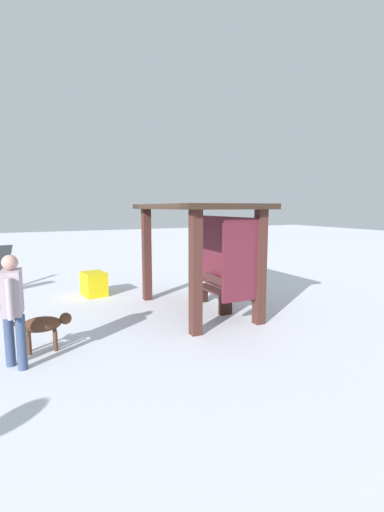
# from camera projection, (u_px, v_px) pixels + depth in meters

# --- Properties ---
(ground_plane) EXTENTS (60.00, 60.00, 0.00)m
(ground_plane) POSITION_uv_depth(u_px,v_px,m) (197.00, 310.00, 8.28)
(ground_plane) COLOR white
(bus_shelter) EXTENTS (3.37, 2.00, 2.47)m
(bus_shelter) POSITION_uv_depth(u_px,v_px,m) (206.00, 233.00, 8.03)
(bus_shelter) COLOR #462520
(bus_shelter) RESTS_ON ground
(bench_left_inside) EXTENTS (1.35, 0.34, 0.74)m
(bench_left_inside) POSITION_uv_depth(u_px,v_px,m) (214.00, 293.00, 8.43)
(bench_left_inside) COLOR #462727
(bench_left_inside) RESTS_ON ground
(person_walking) EXTENTS (0.65, 0.32, 1.72)m
(person_walking) POSITION_uv_depth(u_px,v_px,m) (13.00, 302.00, 5.19)
(person_walking) COLOR #B9A6B3
(person_walking) RESTS_ON ground
(dog) EXTENTS (0.26, 0.97, 0.62)m
(dog) POSITION_uv_depth(u_px,v_px,m) (45.00, 326.00, 5.89)
(dog) COLOR #523120
(dog) RESTS_ON ground
(grit_bin) EXTENTS (0.78, 0.66, 0.65)m
(grit_bin) POSITION_uv_depth(u_px,v_px,m) (94.00, 284.00, 9.62)
(grit_bin) COLOR yellow
(grit_bin) RESTS_ON ground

